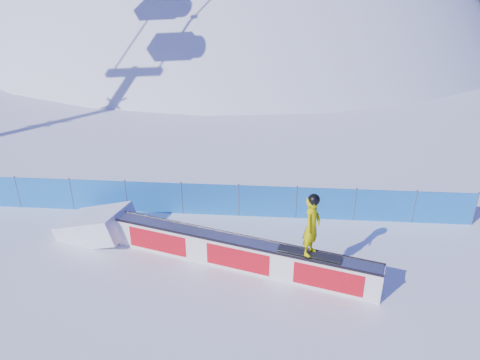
{
  "coord_description": "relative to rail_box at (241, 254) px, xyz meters",
  "views": [
    {
      "loc": [
        4.15,
        -9.79,
        8.4
      ],
      "look_at": [
        3.09,
        3.93,
        1.68
      ],
      "focal_mm": 35.0,
      "sensor_mm": 36.0,
      "label": 1
    }
  ],
  "objects": [
    {
      "name": "safety_fence",
      "position": [
        -3.29,
        3.01,
        0.13
      ],
      "size": [
        22.05,
        0.05,
        1.3
      ],
      "color": "blue",
      "rests_on": "ground"
    },
    {
      "name": "snow_hill",
      "position": [
        -3.29,
        40.51,
        -18.48
      ],
      "size": [
        64.0,
        64.0,
        64.0
      ],
      "color": "silver",
      "rests_on": "ground"
    },
    {
      "name": "ground",
      "position": [
        -3.29,
        -1.49,
        -0.48
      ],
      "size": [
        160.0,
        160.0,
        0.0
      ],
      "primitive_type": "plane",
      "color": "white",
      "rests_on": "ground"
    },
    {
      "name": "snowboarder",
      "position": [
        1.94,
        -0.56,
        1.4
      ],
      "size": [
        1.79,
        0.8,
        1.85
      ],
      "rotation": [
        0.0,
        0.0,
        1.07
      ],
      "color": "black",
      "rests_on": "rail_box"
    },
    {
      "name": "rail_box",
      "position": [
        0.0,
        0.0,
        0.0
      ],
      "size": [
        7.89,
        2.77,
        0.97
      ],
      "rotation": [
        0.0,
        0.0,
        -0.28
      ],
      "color": "white",
      "rests_on": "ground"
    },
    {
      "name": "snow_ramp",
      "position": [
        -4.84,
        1.4,
        -0.48
      ],
      "size": [
        2.73,
        2.11,
        1.5
      ],
      "primitive_type": null,
      "rotation": [
        0.0,
        -0.31,
        -0.28
      ],
      "color": "white",
      "rests_on": "ground"
    }
  ]
}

